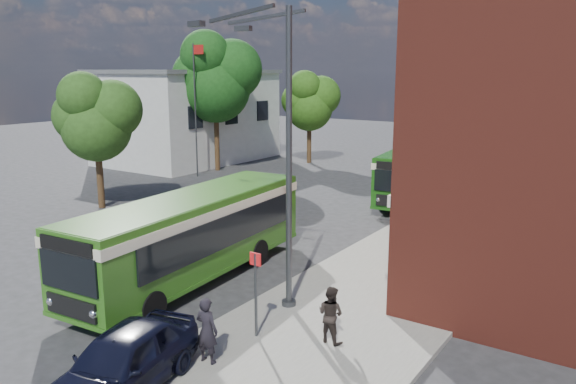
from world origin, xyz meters
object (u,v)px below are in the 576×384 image
Objects in this scene: bus_front at (192,230)px; bus_rear at (419,169)px; street_lamp at (279,155)px; parked_car at (122,362)px.

bus_rear is (2.00, 16.26, -0.00)m from bus_front.
street_lamp is 7.22m from parked_car.
street_lamp is 4.85m from bus_front.
bus_rear is (-1.84, 16.50, -2.96)m from street_lamp.
parked_car is at bearing -59.02° from bus_front.
bus_front is 16.38m from bus_rear.
bus_front is (-3.84, 0.24, -2.96)m from street_lamp.
street_lamp reaches higher than parked_car.
bus_front is at bearing 176.37° from street_lamp.
street_lamp reaches higher than bus_front.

